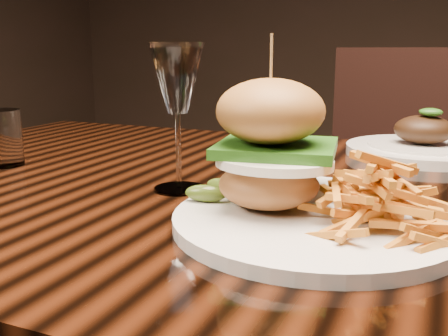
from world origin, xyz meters
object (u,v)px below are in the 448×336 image
at_px(burger_plate, 311,179).
at_px(chair_far, 394,188).
at_px(wine_glass, 177,83).
at_px(far_dish, 422,146).
at_px(dining_table, 301,240).

distance_m(burger_plate, chair_far, 1.08).
bearing_deg(wine_glass, far_dish, 52.84).
xyz_separation_m(burger_plate, far_dish, (0.09, 0.48, -0.04)).
relative_size(dining_table, wine_glass, 7.85).
bearing_deg(dining_table, wine_glass, -155.70).
xyz_separation_m(far_dish, chair_far, (-0.09, 0.56, -0.23)).
relative_size(burger_plate, chair_far, 0.34).
xyz_separation_m(dining_table, chair_far, (0.05, 0.89, -0.13)).
distance_m(dining_table, wine_glass, 0.29).
xyz_separation_m(dining_table, wine_glass, (-0.16, -0.07, 0.23)).
xyz_separation_m(wine_glass, far_dish, (0.30, 0.40, -0.13)).
bearing_deg(wine_glass, burger_plate, -21.09).
xyz_separation_m(burger_plate, chair_far, (0.00, 1.04, -0.27)).
bearing_deg(far_dish, chair_far, 99.05).
height_order(dining_table, burger_plate, burger_plate).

